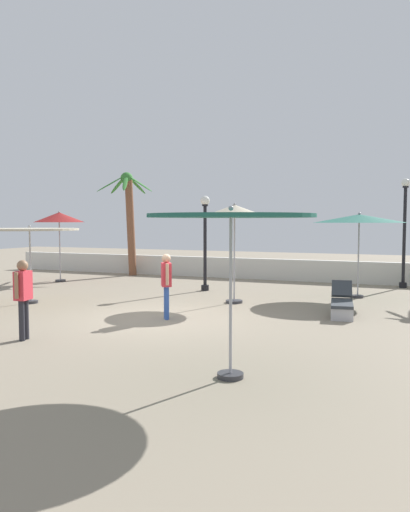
{
  "coord_description": "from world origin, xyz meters",
  "views": [
    {
      "loc": [
        5.93,
        -11.25,
        2.5
      ],
      "look_at": [
        0.0,
        3.31,
        1.4
      ],
      "focal_mm": 35.01,
      "sensor_mm": 36.0,
      "label": 1
    }
  ],
  "objects_px": {
    "patio_umbrella_2": "(235,212)",
    "palm_tree_0": "(129,212)",
    "patio_umbrella_1": "(359,219)",
    "patio_umbrella_0": "(30,232)",
    "patio_umbrella_3": "(231,222)",
    "guest_1": "(166,280)",
    "lamp_post_1": "(205,235)",
    "patio_umbrella_4": "(59,218)",
    "lamp_post_0": "(405,227)",
    "lounge_chair_0": "(342,300)",
    "guest_0": "(23,292)"
  },
  "relations": [
    {
      "from": "patio_umbrella_3",
      "to": "guest_0",
      "type": "height_order",
      "value": "patio_umbrella_3"
    },
    {
      "from": "patio_umbrella_3",
      "to": "lamp_post_1",
      "type": "height_order",
      "value": "lamp_post_1"
    },
    {
      "from": "patio_umbrella_0",
      "to": "guest_0",
      "type": "height_order",
      "value": "patio_umbrella_0"
    },
    {
      "from": "patio_umbrella_2",
      "to": "guest_1",
      "type": "height_order",
      "value": "patio_umbrella_2"
    },
    {
      "from": "patio_umbrella_0",
      "to": "patio_umbrella_2",
      "type": "relative_size",
      "value": 0.96
    },
    {
      "from": "patio_umbrella_3",
      "to": "patio_umbrella_2",
      "type": "bearing_deg",
      "value": 108.35
    },
    {
      "from": "patio_umbrella_4",
      "to": "patio_umbrella_3",
      "type": "bearing_deg",
      "value": -41.11
    },
    {
      "from": "lamp_post_0",
      "to": "patio_umbrella_0",
      "type": "bearing_deg",
      "value": -142.4
    },
    {
      "from": "patio_umbrella_0",
      "to": "lounge_chair_0",
      "type": "relative_size",
      "value": 1.51
    },
    {
      "from": "palm_tree_0",
      "to": "lamp_post_1",
      "type": "xyz_separation_m",
      "value": [
        5.18,
        -3.47,
        -0.92
      ]
    },
    {
      "from": "guest_0",
      "to": "lamp_post_0",
      "type": "bearing_deg",
      "value": 58.39
    },
    {
      "from": "patio_umbrella_2",
      "to": "guest_1",
      "type": "relative_size",
      "value": 1.83
    },
    {
      "from": "patio_umbrella_3",
      "to": "lamp_post_0",
      "type": "xyz_separation_m",
      "value": [
        2.45,
        12.65,
        -0.21
      ]
    },
    {
      "from": "patio_umbrella_2",
      "to": "palm_tree_0",
      "type": "xyz_separation_m",
      "value": [
        -7.03,
        5.65,
        0.17
      ]
    },
    {
      "from": "patio_umbrella_2",
      "to": "lamp_post_1",
      "type": "distance_m",
      "value": 2.95
    },
    {
      "from": "lamp_post_0",
      "to": "lounge_chair_0",
      "type": "bearing_deg",
      "value": -102.69
    },
    {
      "from": "lamp_post_0",
      "to": "guest_0",
      "type": "height_order",
      "value": "lamp_post_0"
    },
    {
      "from": "lamp_post_0",
      "to": "patio_umbrella_3",
      "type": "bearing_deg",
      "value": -100.94
    },
    {
      "from": "patio_umbrella_2",
      "to": "guest_1",
      "type": "bearing_deg",
      "value": -104.45
    },
    {
      "from": "lounge_chair_0",
      "to": "guest_0",
      "type": "distance_m",
      "value": 7.99
    },
    {
      "from": "patio_umbrella_0",
      "to": "guest_1",
      "type": "relative_size",
      "value": 1.75
    },
    {
      "from": "palm_tree_0",
      "to": "lamp_post_1",
      "type": "height_order",
      "value": "palm_tree_0"
    },
    {
      "from": "patio_umbrella_3",
      "to": "palm_tree_0",
      "type": "relative_size",
      "value": 0.58
    },
    {
      "from": "lamp_post_0",
      "to": "guest_1",
      "type": "distance_m",
      "value": 10.42
    },
    {
      "from": "patio_umbrella_2",
      "to": "palm_tree_0",
      "type": "relative_size",
      "value": 0.64
    },
    {
      "from": "patio_umbrella_1",
      "to": "guest_0",
      "type": "xyz_separation_m",
      "value": [
        -5.96,
        -8.72,
        -1.54
      ]
    },
    {
      "from": "palm_tree_0",
      "to": "guest_1",
      "type": "xyz_separation_m",
      "value": [
        6.25,
        -8.7,
        -1.92
      ]
    },
    {
      "from": "patio_umbrella_2",
      "to": "patio_umbrella_4",
      "type": "distance_m",
      "value": 8.73
    },
    {
      "from": "patio_umbrella_1",
      "to": "lamp_post_0",
      "type": "bearing_deg",
      "value": 66.92
    },
    {
      "from": "patio_umbrella_0",
      "to": "patio_umbrella_3",
      "type": "distance_m",
      "value": 9.25
    },
    {
      "from": "palm_tree_0",
      "to": "guest_0",
      "type": "relative_size",
      "value": 2.81
    },
    {
      "from": "patio_umbrella_1",
      "to": "patio_umbrella_0",
      "type": "bearing_deg",
      "value": -151.76
    },
    {
      "from": "lamp_post_0",
      "to": "lounge_chair_0",
      "type": "distance_m",
      "value": 6.9
    },
    {
      "from": "palm_tree_0",
      "to": "lounge_chair_0",
      "type": "relative_size",
      "value": 2.47
    },
    {
      "from": "patio_umbrella_1",
      "to": "patio_umbrella_4",
      "type": "distance_m",
      "value": 11.81
    },
    {
      "from": "palm_tree_0",
      "to": "lounge_chair_0",
      "type": "bearing_deg",
      "value": -31.97
    },
    {
      "from": "patio_umbrella_4",
      "to": "patio_umbrella_2",
      "type": "bearing_deg",
      "value": -15.76
    },
    {
      "from": "patio_umbrella_0",
      "to": "patio_umbrella_2",
      "type": "height_order",
      "value": "patio_umbrella_2"
    },
    {
      "from": "lamp_post_1",
      "to": "lounge_chair_0",
      "type": "distance_m",
      "value": 6.16
    },
    {
      "from": "patio_umbrella_2",
      "to": "patio_umbrella_1",
      "type": "bearing_deg",
      "value": 36.32
    },
    {
      "from": "patio_umbrella_0",
      "to": "guest_1",
      "type": "distance_m",
      "value": 5.12
    },
    {
      "from": "patio_umbrella_4",
      "to": "guest_0",
      "type": "relative_size",
      "value": 1.72
    },
    {
      "from": "patio_umbrella_3",
      "to": "guest_1",
      "type": "relative_size",
      "value": 1.64
    },
    {
      "from": "palm_tree_0",
      "to": "lamp_post_1",
      "type": "bearing_deg",
      "value": -33.83
    },
    {
      "from": "palm_tree_0",
      "to": "lounge_chair_0",
      "type": "xyz_separation_m",
      "value": [
        10.33,
        -6.45,
        -2.53
      ]
    },
    {
      "from": "patio_umbrella_0",
      "to": "patio_umbrella_3",
      "type": "xyz_separation_m",
      "value": [
        8.04,
        -4.58,
        0.3
      ]
    },
    {
      "from": "patio_umbrella_2",
      "to": "patio_umbrella_3",
      "type": "distance_m",
      "value": 7.36
    },
    {
      "from": "patio_umbrella_4",
      "to": "lounge_chair_0",
      "type": "relative_size",
      "value": 1.51
    },
    {
      "from": "palm_tree_0",
      "to": "patio_umbrella_1",
      "type": "bearing_deg",
      "value": -16.74
    },
    {
      "from": "patio_umbrella_3",
      "to": "patio_umbrella_4",
      "type": "height_order",
      "value": "patio_umbrella_4"
    }
  ]
}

